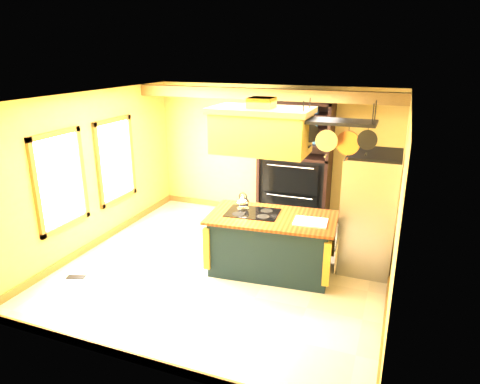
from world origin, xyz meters
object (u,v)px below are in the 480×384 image
Objects in this scene: kitchen_island at (271,243)px; range_hood at (261,129)px; pot_rack at (339,129)px; hutch at (295,178)px; refrigerator at (369,214)px.

range_hood is (-0.20, -0.00, 1.78)m from kitchen_island.
pot_rack is 2.76m from hutch.
pot_rack is (0.91, 0.00, 1.86)m from kitchen_island.
range_hood reaches higher than kitchen_island.
pot_rack is 0.43× the size of hutch.
range_hood is at bearing 175.30° from kitchen_island.
hutch is at bearing 137.19° from refrigerator.
range_hood and pot_rack have the same top height.
refrigerator is (0.47, 0.68, -1.43)m from pot_rack.
hutch is (0.02, 2.13, -1.31)m from range_hood.
range_hood is 2.18m from refrigerator.
kitchen_island is at bearing -153.42° from refrigerator.
pot_rack is at bearing 0.14° from range_hood.
range_hood reaches higher than hutch.
pot_rack is 1.65m from refrigerator.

